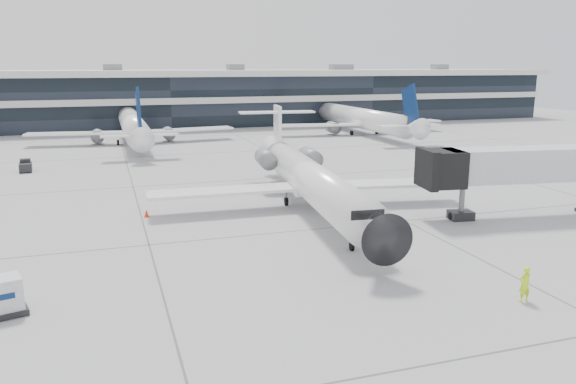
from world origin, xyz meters
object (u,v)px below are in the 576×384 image
object	(u,v)px
jet_bridge	(540,165)
cargo_uld	(0,297)
regional_jet	(309,178)
ramp_worker	(525,284)

from	to	relation	value
jet_bridge	cargo_uld	size ratio (longest dim) A/B	6.79
regional_jet	jet_bridge	distance (m)	18.97
regional_jet	cargo_uld	world-z (taller)	regional_jet
jet_bridge	cargo_uld	world-z (taller)	jet_bridge
ramp_worker	cargo_uld	xyz separation A→B (m)	(-25.90, 6.75, -0.02)
jet_bridge	ramp_worker	distance (m)	19.41
regional_jet	ramp_worker	bearing A→B (deg)	-74.05
regional_jet	jet_bridge	world-z (taller)	regional_jet
regional_jet	cargo_uld	xyz separation A→B (m)	(-22.00, -15.46, -1.76)
ramp_worker	cargo_uld	world-z (taller)	ramp_worker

